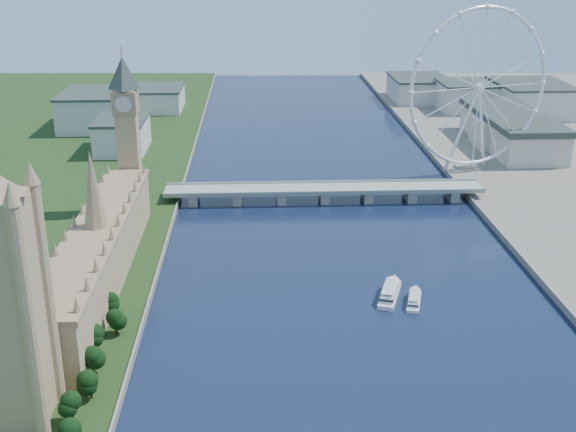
{
  "coord_description": "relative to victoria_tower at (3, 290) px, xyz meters",
  "views": [
    {
      "loc": [
        -47.28,
        -173.21,
        164.63
      ],
      "look_at": [
        -29.32,
        210.0,
        22.39
      ],
      "focal_mm": 45.0,
      "sensor_mm": 36.0,
      "label": 1
    }
  ],
  "objects": [
    {
      "name": "big_ben",
      "position": [
        7.0,
        223.0,
        12.08
      ],
      "size": [
        20.02,
        20.02,
        110.0
      ],
      "color": "tan",
      "rests_on": "ground"
    },
    {
      "name": "city_skyline",
      "position": [
        174.22,
        505.08,
        -37.53
      ],
      "size": [
        505.0,
        280.0,
        32.0
      ],
      "color": "beige",
      "rests_on": "ground"
    },
    {
      "name": "parliament_range",
      "position": [
        7.0,
        115.0,
        -36.01
      ],
      "size": [
        24.0,
        200.0,
        70.0
      ],
      "color": "tan",
      "rests_on": "ground"
    },
    {
      "name": "county_hall",
      "position": [
        310.0,
        375.0,
        -54.49
      ],
      "size": [
        54.0,
        144.0,
        35.0
      ],
      "primitive_type": null,
      "color": "beige",
      "rests_on": "ground"
    },
    {
      "name": "tour_boat_near",
      "position": [
        153.94,
        94.65,
        -54.49
      ],
      "size": [
        18.03,
        33.11,
        7.13
      ],
      "primitive_type": null,
      "rotation": [
        0.0,
        0.0,
        -0.32
      ],
      "color": "silver",
      "rests_on": "ground"
    },
    {
      "name": "westminster_bridge",
      "position": [
        135.0,
        245.0,
        -47.86
      ],
      "size": [
        220.0,
        22.0,
        9.5
      ],
      "color": "gray",
      "rests_on": "ground"
    },
    {
      "name": "tour_boat_far",
      "position": [
        164.95,
        88.01,
        -54.49
      ],
      "size": [
        12.9,
        26.03,
        5.53
      ],
      "primitive_type": null,
      "rotation": [
        0.0,
        0.0,
        -0.27
      ],
      "color": "silver",
      "rests_on": "ground"
    },
    {
      "name": "tree_row",
      "position": [
        22.0,
        -5.0,
        -44.73
      ],
      "size": [
        7.56,
        167.56,
        21.07
      ],
      "color": "black",
      "rests_on": "ground"
    },
    {
      "name": "victoria_tower",
      "position": [
        0.0,
        0.0,
        0.0
      ],
      "size": [
        28.16,
        28.16,
        112.0
      ],
      "color": "tan",
      "rests_on": "ground"
    },
    {
      "name": "london_eye",
      "position": [
        254.98,
        300.08,
        13.03
      ],
      "size": [
        113.6,
        39.12,
        124.3
      ],
      "color": "silver",
      "rests_on": "ground"
    }
  ]
}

